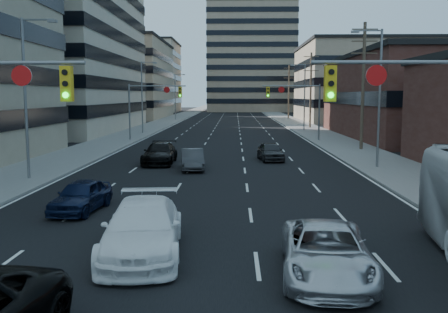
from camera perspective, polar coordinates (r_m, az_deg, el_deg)
road_surface at (r=137.70m, az=0.78°, el=4.98°), size 18.00×300.00×0.02m
sidewalk_left at (r=138.28m, az=-4.01°, el=5.00°), size 5.00×300.00×0.15m
sidewalk_right at (r=138.08m, az=5.58°, el=4.98°), size 5.00×300.00×0.15m
office_left_mid at (r=73.82m, az=-21.82°, el=13.65°), size 26.00×34.00×28.00m
office_left_far at (r=110.57m, az=-12.03°, el=8.48°), size 20.00×30.00×16.00m
storefront_right_mid at (r=61.98m, az=23.02°, el=6.15°), size 20.00×30.00×9.00m
office_right_far at (r=98.57m, az=15.41°, el=8.01°), size 22.00×28.00×14.00m
apartment_tower at (r=159.54m, az=3.10°, el=15.68°), size 26.00×26.00×58.00m
bg_block_left at (r=150.56m, az=-10.03°, el=8.84°), size 24.00×24.00×20.00m
bg_block_right at (r=141.03m, az=14.01°, el=7.25°), size 22.00×22.00×12.00m
signal_near_right at (r=16.84m, az=23.29°, el=4.85°), size 6.59×0.33×6.00m
signal_far_left at (r=53.35m, az=-8.33°, el=6.38°), size 6.09×0.33×6.00m
signal_far_right at (r=53.02m, az=8.38°, el=6.37°), size 6.09×0.33×6.00m
utility_pole_block at (r=45.00m, az=15.62°, el=7.98°), size 2.20×0.28×11.00m
utility_pole_midblock at (r=74.45m, az=9.88°, el=7.63°), size 2.20×0.28×11.00m
utility_pole_distant at (r=104.21m, az=7.41°, el=7.45°), size 2.20×0.28×11.00m
streetlight_left_near at (r=29.92m, az=-21.51°, el=7.00°), size 2.03×0.22×9.00m
streetlight_left_mid at (r=63.66m, az=-9.22°, el=7.12°), size 2.03×0.22×9.00m
streetlight_left_far at (r=98.29m, az=-5.50°, el=7.09°), size 2.03×0.22×9.00m
streetlight_right_near at (r=33.88m, az=17.11°, el=7.12°), size 2.03×0.22×9.00m
streetlight_right_far at (r=68.24m, az=9.06°, el=7.11°), size 2.03×0.22×9.00m
white_van at (r=15.30m, az=-9.28°, el=-8.17°), size 2.76×5.77×1.62m
silver_suv at (r=13.66m, az=11.61°, el=-10.61°), size 2.70×5.13×1.38m
sedan_blue at (r=21.50m, az=-16.02°, el=-4.34°), size 1.99×4.06×1.33m
sedan_grey_center at (r=32.35m, az=-3.65°, el=-0.36°), size 1.88×4.18×1.33m
sedan_black_far at (r=35.38m, az=-7.34°, el=0.35°), size 2.10×5.14×1.49m
sedan_grey_right at (r=37.06m, az=5.33°, el=0.59°), size 2.05×4.18×1.37m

